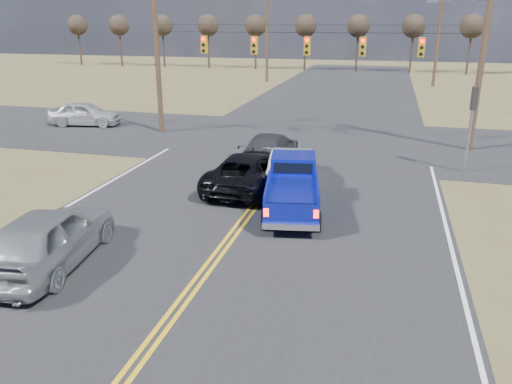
% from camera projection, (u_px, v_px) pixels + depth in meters
% --- Properties ---
extents(ground, '(160.00, 160.00, 0.00)m').
position_uv_depth(ground, '(186.00, 298.00, 12.63)').
color(ground, brown).
rests_on(ground, ground).
extents(road_main, '(14.00, 120.00, 0.02)m').
position_uv_depth(road_main, '(274.00, 181.00, 21.76)').
color(road_main, '#28282B').
rests_on(road_main, ground).
extents(road_cross, '(120.00, 12.00, 0.02)m').
position_uv_depth(road_cross, '(304.00, 140.00, 29.08)').
color(road_cross, '#28282B').
rests_on(road_cross, ground).
extents(signal_gantry, '(19.60, 4.83, 10.00)m').
position_uv_depth(signal_gantry, '(315.00, 51.00, 27.10)').
color(signal_gantry, '#473323').
rests_on(signal_gantry, ground).
extents(utility_poles, '(19.60, 58.32, 10.00)m').
position_uv_depth(utility_poles, '(304.00, 48.00, 26.45)').
color(utility_poles, '#473323').
rests_on(utility_poles, ground).
extents(treeline, '(87.00, 117.80, 7.40)m').
position_uv_depth(treeline, '(328.00, 34.00, 35.40)').
color(treeline, '#33261C').
rests_on(treeline, ground).
extents(pickup_truck, '(2.63, 5.16, 1.85)m').
position_uv_depth(pickup_truck, '(292.00, 188.00, 18.04)').
color(pickup_truck, black).
rests_on(pickup_truck, ground).
extents(silver_suv, '(2.66, 5.33, 1.75)m').
position_uv_depth(silver_suv, '(49.00, 237.00, 14.04)').
color(silver_suv, gray).
rests_on(silver_suv, ground).
extents(black_suv, '(2.78, 5.56, 1.51)m').
position_uv_depth(black_suv, '(248.00, 171.00, 20.57)').
color(black_suv, black).
rests_on(black_suv, ground).
extents(white_car_queue, '(2.10, 4.84, 1.55)m').
position_uv_depth(white_car_queue, '(292.00, 165.00, 21.32)').
color(white_car_queue, silver).
rests_on(white_car_queue, ground).
extents(dgrey_car_queue, '(2.18, 5.22, 1.51)m').
position_uv_depth(dgrey_car_queue, '(270.00, 149.00, 24.15)').
color(dgrey_car_queue, '#3A393F').
rests_on(dgrey_car_queue, ground).
extents(cross_car_west, '(2.60, 4.87, 1.57)m').
position_uv_depth(cross_car_west, '(85.00, 114.00, 32.90)').
color(cross_car_west, '#BBBBBB').
rests_on(cross_car_west, ground).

